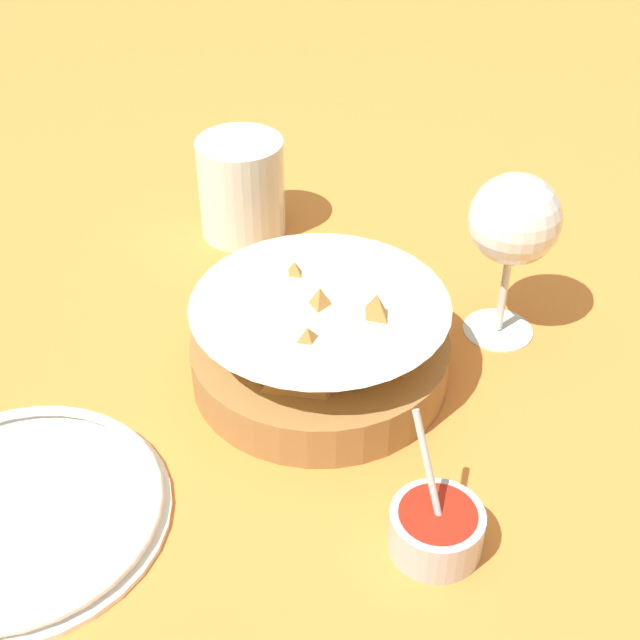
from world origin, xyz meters
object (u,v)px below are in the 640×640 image
object	(u,v)px
wine_glass	(514,224)
side_plate	(18,511)
beer_mug	(241,190)
sauce_cup	(436,528)
food_basket	(320,343)

from	to	relation	value
wine_glass	side_plate	distance (m)	0.44
side_plate	beer_mug	bearing A→B (deg)	-47.71
sauce_cup	wine_glass	bearing A→B (deg)	-47.64
wine_glass	beer_mug	distance (m)	0.30
food_basket	beer_mug	distance (m)	0.25
beer_mug	side_plate	world-z (taller)	beer_mug
sauce_cup	wine_glass	xyz separation A→B (m)	(0.17, -0.19, 0.09)
wine_glass	sauce_cup	bearing A→B (deg)	132.36
food_basket	wine_glass	world-z (taller)	wine_glass
wine_glass	beer_mug	xyz separation A→B (m)	(0.27, 0.13, -0.06)
sauce_cup	wine_glass	world-z (taller)	wine_glass
beer_mug	side_plate	xyz separation A→B (m)	(-0.28, 0.30, -0.04)
wine_glass	side_plate	xyz separation A→B (m)	(-0.01, 0.43, -0.10)
food_basket	sauce_cup	bearing A→B (deg)	175.32
side_plate	wine_glass	bearing A→B (deg)	-88.87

